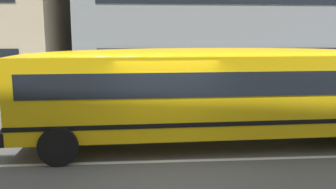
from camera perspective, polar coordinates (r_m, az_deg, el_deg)
name	(u,v)px	position (r m, az deg, el deg)	size (l,w,h in m)	color
ground_plane	(167,161)	(8.84, -0.08, -10.84)	(400.00, 400.00, 0.00)	#54514F
sidewalk_far	(155,104)	(15.83, -2.07, -1.60)	(120.00, 3.00, 0.01)	gray
lane_centreline	(167,161)	(8.84, -0.08, -10.82)	(110.00, 0.16, 0.01)	silver
school_bus	(220,88)	(9.88, 8.47, 1.05)	(12.37, 2.94, 2.75)	yellow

